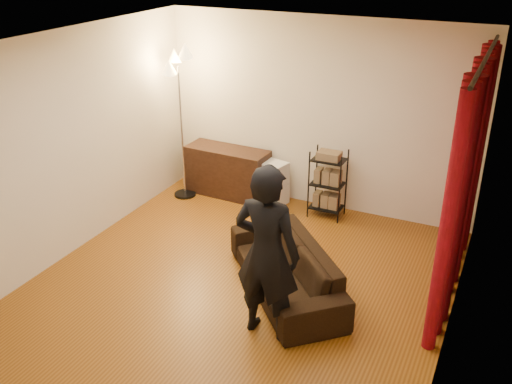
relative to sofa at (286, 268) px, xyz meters
The scene contains 14 objects.
floor 0.62m from the sofa, 155.66° to the right, with size 5.00×5.00×0.00m, color brown.
ceiling 2.48m from the sofa, 155.66° to the right, with size 5.00×5.00×0.00m, color white.
wall_back 2.56m from the sofa, 102.42° to the left, with size 5.00×5.00×0.00m, color beige.
wall_front 2.97m from the sofa, 100.41° to the right, with size 5.00×5.00×0.00m, color beige.
wall_left 2.96m from the sofa, behind, with size 5.00×5.00×0.00m, color beige.
wall_right 2.06m from the sofa, ahead, with size 5.00×5.00×0.00m, color beige.
curtain_rod 2.97m from the sofa, 28.58° to the left, with size 0.04×0.04×2.65m, color black.
curtain 2.11m from the sofa, 28.87° to the left, with size 0.22×2.65×2.55m, color maroon, non-canonical shape.
sofa is the anchor object (origin of this frame).
person 0.98m from the sofa, 81.98° to the right, with size 0.66×0.43×1.81m, color black.
media_cabinet 2.69m from the sofa, 131.87° to the left, with size 1.26×0.47×0.74m, color #321D12.
storage_boxes 2.25m from the sofa, 117.76° to the left, with size 0.39×0.31×0.65m, color silver, non-canonical shape.
wire_shelf 1.97m from the sofa, 95.64° to the left, with size 0.45×0.31×0.98m, color black, non-canonical shape.
floor_lamp 3.01m from the sofa, 144.65° to the left, with size 0.40×0.40×2.20m, color silver, non-canonical shape.
Camera 1 is at (2.51, -4.77, 3.68)m, focal length 40.00 mm.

